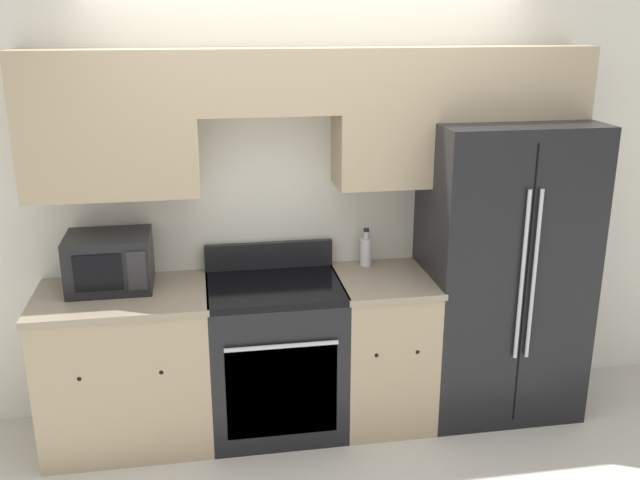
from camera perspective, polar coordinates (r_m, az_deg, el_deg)
The scene contains 8 objects.
ground_plane at distance 4.25m, azimuth 0.74°, elevation -16.30°, with size 12.00×12.00×0.00m, color beige.
wall_back at distance 4.20m, azimuth -0.45°, elevation 5.59°, with size 8.00×0.39×2.60m.
lower_cabinets_left at distance 4.26m, azimuth -15.15°, elevation -9.80°, with size 0.95×0.64×0.90m.
lower_cabinets_right at distance 4.35m, azimuth 5.03°, elevation -8.55°, with size 0.55×0.64×0.90m.
oven_range at distance 4.25m, azimuth -3.57°, elevation -9.17°, with size 0.77×0.65×1.06m.
refrigerator at distance 4.47m, azimuth 14.03°, elevation -2.13°, with size 0.93×0.79×1.79m.
microwave at distance 4.12m, azimuth -16.47°, elevation -1.67°, with size 0.46×0.36×0.31m.
bottle at distance 4.34m, azimuth 3.69°, elevation -0.86°, with size 0.07×0.07×0.23m.
Camera 1 is at (-0.65, -3.46, 2.37)m, focal length 40.00 mm.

